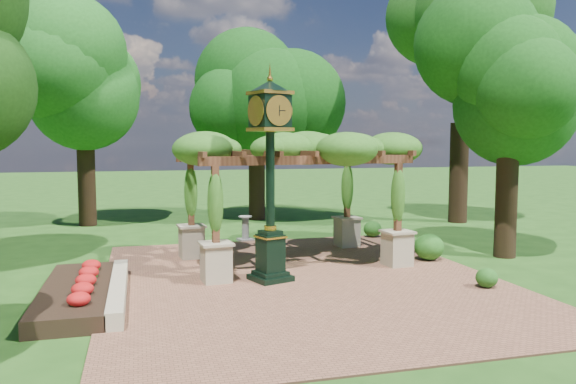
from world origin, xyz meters
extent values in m
plane|color=#1E4714|center=(0.00, 0.00, 0.00)|extent=(120.00, 120.00, 0.00)
cube|color=brown|center=(0.00, 1.00, 0.02)|extent=(10.00, 12.00, 0.04)
cube|color=#C6B793|center=(-4.60, 0.50, 0.20)|extent=(0.35, 5.00, 0.40)
cube|color=red|center=(-5.50, 0.50, 0.18)|extent=(1.50, 5.00, 0.36)
cube|color=black|center=(-0.84, 1.13, 0.11)|extent=(1.16, 1.16, 0.14)
cube|color=black|center=(-0.84, 1.13, 0.73)|extent=(0.73, 0.73, 1.03)
cube|color=gold|center=(-0.84, 1.13, 1.18)|extent=(0.81, 0.81, 0.05)
cylinder|color=black|center=(-0.84, 1.13, 2.67)|extent=(0.29, 0.29, 2.63)
cube|color=black|center=(-0.84, 1.13, 4.39)|extent=(1.02, 1.02, 0.80)
cylinder|color=white|center=(-0.70, 0.74, 4.39)|extent=(0.66, 0.26, 0.69)
cone|color=black|center=(-0.84, 1.13, 5.01)|extent=(1.31, 1.31, 0.29)
sphere|color=gold|center=(-0.84, 1.13, 5.19)|extent=(0.16, 0.16, 0.16)
cube|color=tan|center=(-2.22, 1.35, 0.52)|extent=(0.76, 0.76, 0.96)
cube|color=#58321E|center=(-2.22, 1.35, 2.05)|extent=(0.19, 0.19, 1.98)
cube|color=tan|center=(3.12, 1.89, 0.52)|extent=(0.76, 0.76, 0.96)
cube|color=#58321E|center=(3.12, 1.89, 2.05)|extent=(0.19, 0.19, 1.98)
cube|color=tan|center=(-2.54, 4.55, 0.52)|extent=(0.76, 0.76, 0.96)
cube|color=#58321E|center=(-2.54, 4.55, 2.05)|extent=(0.19, 0.19, 1.98)
cube|color=tan|center=(2.79, 5.09, 0.52)|extent=(0.76, 0.76, 0.96)
cube|color=#58321E|center=(2.79, 5.09, 2.05)|extent=(0.19, 0.19, 1.98)
cube|color=#58321E|center=(0.45, 1.62, 3.13)|extent=(6.20, 0.78, 0.24)
cube|color=#58321E|center=(0.12, 4.82, 3.13)|extent=(6.20, 0.78, 0.24)
ellipsoid|color=#2D601B|center=(0.29, 3.22, 3.42)|extent=(6.58, 4.47, 1.07)
cube|color=gray|center=(-0.35, 7.21, 0.05)|extent=(0.61, 0.61, 0.09)
cylinder|color=gray|center=(-0.35, 7.21, 0.46)|extent=(0.31, 0.31, 0.84)
cylinder|color=gray|center=(-0.35, 7.21, 0.90)|extent=(0.58, 0.58, 0.05)
ellipsoid|color=#1F5317|center=(4.14, -0.96, 0.28)|extent=(0.66, 0.66, 0.48)
ellipsoid|color=#215B19|center=(4.39, 2.33, 0.44)|extent=(1.16, 1.16, 0.80)
ellipsoid|color=#235819|center=(4.41, 6.64, 0.34)|extent=(0.73, 0.73, 0.60)
cylinder|color=#301E12|center=(-6.25, 12.81, 1.68)|extent=(0.75, 0.75, 3.36)
ellipsoid|color=#1B5618|center=(-6.25, 12.81, 6.02)|extent=(4.49, 4.49, 5.31)
cylinder|color=black|center=(1.25, 12.79, 1.67)|extent=(0.76, 0.76, 3.35)
ellipsoid|color=#103D0F|center=(1.25, 12.79, 5.99)|extent=(4.62, 4.62, 5.29)
cylinder|color=black|center=(9.84, 9.55, 2.23)|extent=(0.82, 0.82, 4.47)
ellipsoid|color=#205217|center=(9.84, 9.55, 8.00)|extent=(5.32, 5.32, 7.06)
cylinder|color=black|center=(7.02, 2.29, 1.61)|extent=(0.67, 0.67, 3.23)
ellipsoid|color=#134411|center=(7.02, 2.29, 5.78)|extent=(3.62, 3.62, 5.10)
camera|label=1|loc=(-4.10, -12.78, 3.61)|focal=35.00mm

